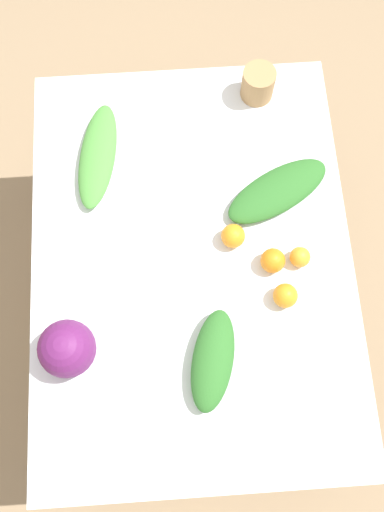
% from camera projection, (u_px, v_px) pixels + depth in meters
% --- Properties ---
extents(ground_plane, '(8.00, 8.00, 0.00)m').
position_uv_depth(ground_plane, '(192.00, 305.00, 2.52)').
color(ground_plane, '#937A5B').
extents(dining_table, '(1.44, 1.05, 0.70)m').
position_uv_depth(dining_table, '(192.00, 265.00, 1.93)').
color(dining_table, silver).
rests_on(dining_table, ground_plane).
extents(cabbage_purple, '(0.17, 0.17, 0.17)m').
position_uv_depth(cabbage_purple, '(67.00, 349.00, 1.68)').
color(cabbage_purple, '#601E5B').
rests_on(cabbage_purple, dining_table).
extents(paper_bag, '(0.12, 0.12, 0.12)m').
position_uv_depth(paper_bag, '(258.00, 84.00, 1.99)').
color(paper_bag, '#A87F51').
rests_on(paper_bag, dining_table).
extents(greens_bunch_scallion, '(0.33, 0.20, 0.09)m').
position_uv_depth(greens_bunch_scallion, '(213.00, 360.00, 1.71)').
color(greens_bunch_scallion, '#2D6B28').
rests_on(greens_bunch_scallion, dining_table).
extents(greens_bunch_chard, '(0.31, 0.41, 0.06)m').
position_uv_depth(greens_bunch_chard, '(278.00, 191.00, 1.90)').
color(greens_bunch_chard, '#2D6B28').
rests_on(greens_bunch_chard, dining_table).
extents(greens_bunch_kale, '(0.41, 0.18, 0.06)m').
position_uv_depth(greens_bunch_kale, '(98.00, 156.00, 1.94)').
color(greens_bunch_kale, '#4C933D').
rests_on(greens_bunch_kale, dining_table).
extents(orange_0, '(0.07, 0.07, 0.07)m').
position_uv_depth(orange_0, '(300.00, 257.00, 1.82)').
color(orange_0, orange).
rests_on(orange_0, dining_table).
extents(orange_1, '(0.08, 0.08, 0.08)m').
position_uv_depth(orange_1, '(233.00, 236.00, 1.84)').
color(orange_1, orange).
rests_on(orange_1, dining_table).
extents(orange_2, '(0.08, 0.08, 0.08)m').
position_uv_depth(orange_2, '(273.00, 261.00, 1.81)').
color(orange_2, orange).
rests_on(orange_2, dining_table).
extents(orange_3, '(0.08, 0.08, 0.08)m').
position_uv_depth(orange_3, '(285.00, 296.00, 1.78)').
color(orange_3, orange).
rests_on(orange_3, dining_table).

